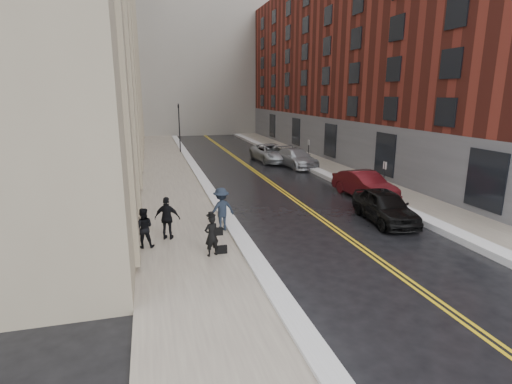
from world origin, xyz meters
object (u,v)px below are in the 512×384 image
pedestrian_a (143,228)px  pedestrian_b (221,209)px  car_silver_near (296,158)px  car_black (385,206)px  car_silver_far (271,153)px  car_maroon (365,185)px  pedestrian_main (212,236)px  pedestrian_c (167,218)px

pedestrian_a → pedestrian_b: pedestrian_b is taller
car_silver_near → pedestrian_a: pedestrian_a is taller
car_black → car_silver_far: 18.67m
car_maroon → car_silver_far: size_ratio=0.83×
car_black → pedestrian_main: (-9.03, -2.42, 0.16)m
car_silver_near → pedestrian_b: (-9.27, -15.13, 0.35)m
pedestrian_main → pedestrian_b: 2.93m
pedestrian_b → pedestrian_main: bearing=53.5°
pedestrian_main → car_silver_near: bearing=-140.2°
car_black → car_silver_near: 15.54m
car_black → car_silver_near: size_ratio=0.86×
car_black → pedestrian_c: 10.56m
car_black → car_maroon: (1.46, 4.50, 0.00)m
car_silver_near → car_silver_far: (-1.27, 3.17, 0.02)m
car_maroon → car_black: bearing=-114.2°
pedestrian_a → pedestrian_c: 1.23m
pedestrian_b → car_maroon: bearing=-175.6°
pedestrian_main → pedestrian_a: bearing=-52.4°
pedestrian_a → car_black: bearing=-170.7°
car_black → car_silver_near: bearing=92.0°
car_silver_near → pedestrian_main: (-10.15, -17.92, 0.17)m
car_maroon → pedestrian_c: bearing=-165.1°
car_silver_far → pedestrian_c: pedestrian_c is taller
car_silver_far → pedestrian_main: size_ratio=3.63×
pedestrian_a → pedestrian_b: bearing=-155.1°
car_silver_near → pedestrian_c: 19.53m
pedestrian_main → pedestrian_a: (-2.52, 1.56, 0.02)m
car_silver_far → pedestrian_c: 21.51m
pedestrian_main → pedestrian_c: bearing=-76.8°
car_black → car_silver_far: car_silver_far is taller
car_silver_near → pedestrian_a: 20.70m
car_maroon → pedestrian_c: (-12.02, -4.64, 0.28)m
car_maroon → pedestrian_a: (-13.00, -5.37, 0.18)m
car_maroon → pedestrian_b: size_ratio=2.44×
car_silver_far → pedestrian_a: (-11.40, -19.54, 0.16)m
pedestrian_b → car_silver_far: bearing=-132.5°
car_silver_near → car_silver_far: 3.42m
pedestrian_main → pedestrian_a: 2.96m
car_silver_near → pedestrian_a: (-12.67, -16.36, 0.19)m
car_maroon → pedestrian_b: bearing=-162.9°
pedestrian_main → pedestrian_a: size_ratio=0.98×
car_maroon → pedestrian_main: (-10.48, -6.92, 0.16)m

